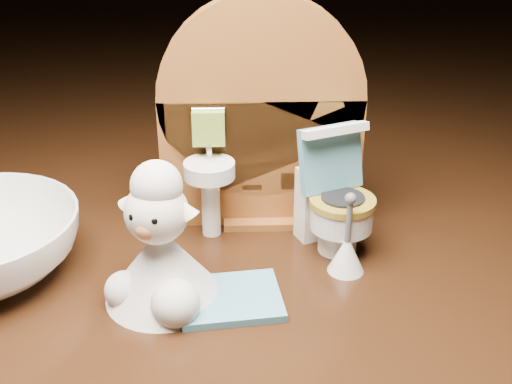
% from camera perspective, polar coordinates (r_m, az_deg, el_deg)
% --- Properties ---
extents(backdrop_panel, '(0.13, 0.05, 0.15)m').
position_cam_1_polar(backdrop_panel, '(0.41, 0.36, 5.65)').
color(backdrop_panel, brown).
rests_on(backdrop_panel, ground).
extents(toy_toilet, '(0.05, 0.06, 0.08)m').
position_cam_1_polar(toy_toilet, '(0.40, 6.88, -1.02)').
color(toy_toilet, white).
rests_on(toy_toilet, ground).
extents(bath_mat, '(0.06, 0.05, 0.00)m').
position_cam_1_polar(bath_mat, '(0.36, -2.28, -9.44)').
color(bath_mat, teal).
rests_on(bath_mat, ground).
extents(toilet_brush, '(0.02, 0.02, 0.05)m').
position_cam_1_polar(toilet_brush, '(0.38, 8.07, -5.22)').
color(toilet_brush, white).
rests_on(toilet_brush, ground).
extents(plush_lamb, '(0.07, 0.07, 0.08)m').
position_cam_1_polar(plush_lamb, '(0.35, -8.49, -5.46)').
color(plush_lamb, silver).
rests_on(plush_lamb, ground).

